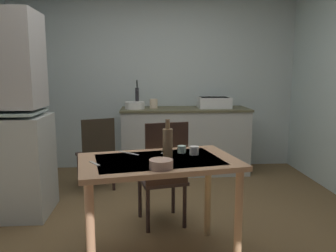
{
  "coord_description": "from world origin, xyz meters",
  "views": [
    {
      "loc": [
        -0.14,
        -2.85,
        1.39
      ],
      "look_at": [
        0.06,
        0.15,
        0.92
      ],
      "focal_mm": 35.84,
      "sensor_mm": 36.0,
      "label": 1
    }
  ],
  "objects_px": {
    "hand_pump": "(137,96)",
    "glass_bottle": "(168,143)",
    "chair_by_counter": "(97,153)",
    "mixing_bowl_counter": "(135,105)",
    "chair_far_side": "(164,173)",
    "dining_table": "(159,174)",
    "serving_bowl_wide": "(161,164)",
    "mug_dark": "(194,150)",
    "sink_basin": "(214,102)"
  },
  "relations": [
    {
      "from": "hand_pump",
      "to": "glass_bottle",
      "type": "bearing_deg",
      "value": -83.33
    },
    {
      "from": "glass_bottle",
      "to": "chair_by_counter",
      "type": "bearing_deg",
      "value": 114.99
    },
    {
      "from": "hand_pump",
      "to": "glass_bottle",
      "type": "height_order",
      "value": "hand_pump"
    },
    {
      "from": "mixing_bowl_counter",
      "to": "chair_far_side",
      "type": "relative_size",
      "value": 0.27
    },
    {
      "from": "dining_table",
      "to": "serving_bowl_wide",
      "type": "bearing_deg",
      "value": -88.16
    },
    {
      "from": "chair_far_side",
      "to": "mug_dark",
      "type": "height_order",
      "value": "chair_far_side"
    },
    {
      "from": "mug_dark",
      "to": "chair_far_side",
      "type": "bearing_deg",
      "value": 115.27
    },
    {
      "from": "hand_pump",
      "to": "mug_dark",
      "type": "height_order",
      "value": "hand_pump"
    },
    {
      "from": "serving_bowl_wide",
      "to": "hand_pump",
      "type": "bearing_deg",
      "value": 94.81
    },
    {
      "from": "chair_far_side",
      "to": "sink_basin",
      "type": "bearing_deg",
      "value": 64.88
    },
    {
      "from": "sink_basin",
      "to": "mixing_bowl_counter",
      "type": "distance_m",
      "value": 1.1
    },
    {
      "from": "hand_pump",
      "to": "serving_bowl_wide",
      "type": "distance_m",
      "value": 2.57
    },
    {
      "from": "mixing_bowl_counter",
      "to": "sink_basin",
      "type": "bearing_deg",
      "value": 2.61
    },
    {
      "from": "sink_basin",
      "to": "mug_dark",
      "type": "bearing_deg",
      "value": -105.32
    },
    {
      "from": "sink_basin",
      "to": "dining_table",
      "type": "height_order",
      "value": "sink_basin"
    },
    {
      "from": "mixing_bowl_counter",
      "to": "serving_bowl_wide",
      "type": "relative_size",
      "value": 1.72
    },
    {
      "from": "serving_bowl_wide",
      "to": "sink_basin",
      "type": "bearing_deg",
      "value": 71.17
    },
    {
      "from": "dining_table",
      "to": "glass_bottle",
      "type": "height_order",
      "value": "glass_bottle"
    },
    {
      "from": "serving_bowl_wide",
      "to": "mug_dark",
      "type": "relative_size",
      "value": 2.2
    },
    {
      "from": "chair_by_counter",
      "to": "glass_bottle",
      "type": "relative_size",
      "value": 3.0
    },
    {
      "from": "dining_table",
      "to": "chair_far_side",
      "type": "xyz_separation_m",
      "value": [
        0.07,
        0.57,
        -0.17
      ]
    },
    {
      "from": "sink_basin",
      "to": "chair_by_counter",
      "type": "height_order",
      "value": "sink_basin"
    },
    {
      "from": "chair_by_counter",
      "to": "hand_pump",
      "type": "bearing_deg",
      "value": 57.11
    },
    {
      "from": "mixing_bowl_counter",
      "to": "glass_bottle",
      "type": "height_order",
      "value": "glass_bottle"
    },
    {
      "from": "chair_by_counter",
      "to": "glass_bottle",
      "type": "xyz_separation_m",
      "value": [
        0.74,
        -1.59,
        0.44
      ]
    },
    {
      "from": "mixing_bowl_counter",
      "to": "serving_bowl_wide",
      "type": "xyz_separation_m",
      "value": [
        0.24,
        -2.45,
        -0.15
      ]
    },
    {
      "from": "chair_by_counter",
      "to": "dining_table",
      "type": "bearing_deg",
      "value": -66.83
    },
    {
      "from": "dining_table",
      "to": "chair_far_side",
      "type": "bearing_deg",
      "value": 83.39
    },
    {
      "from": "dining_table",
      "to": "mug_dark",
      "type": "xyz_separation_m",
      "value": [
        0.27,
        0.13,
        0.14
      ]
    },
    {
      "from": "chair_far_side",
      "to": "serving_bowl_wide",
      "type": "height_order",
      "value": "chair_far_side"
    },
    {
      "from": "mixing_bowl_counter",
      "to": "mug_dark",
      "type": "relative_size",
      "value": 3.79
    },
    {
      "from": "hand_pump",
      "to": "chair_far_side",
      "type": "distance_m",
      "value": 1.85
    },
    {
      "from": "serving_bowl_wide",
      "to": "glass_bottle",
      "type": "distance_m",
      "value": 0.25
    },
    {
      "from": "mixing_bowl_counter",
      "to": "chair_by_counter",
      "type": "xyz_separation_m",
      "value": [
        -0.44,
        -0.63,
        -0.5
      ]
    },
    {
      "from": "sink_basin",
      "to": "mixing_bowl_counter",
      "type": "xyz_separation_m",
      "value": [
        -1.1,
        -0.05,
        -0.03
      ]
    },
    {
      "from": "glass_bottle",
      "to": "mug_dark",
      "type": "bearing_deg",
      "value": 32.93
    },
    {
      "from": "serving_bowl_wide",
      "to": "glass_bottle",
      "type": "relative_size",
      "value": 0.53
    },
    {
      "from": "chair_by_counter",
      "to": "serving_bowl_wide",
      "type": "distance_m",
      "value": 1.97
    },
    {
      "from": "mixing_bowl_counter",
      "to": "mug_dark",
      "type": "bearing_deg",
      "value": -76.24
    },
    {
      "from": "sink_basin",
      "to": "mug_dark",
      "type": "relative_size",
      "value": 6.26
    },
    {
      "from": "mixing_bowl_counter",
      "to": "glass_bottle",
      "type": "xyz_separation_m",
      "value": [
        0.3,
        -2.22,
        -0.06
      ]
    },
    {
      "from": "hand_pump",
      "to": "serving_bowl_wide",
      "type": "xyz_separation_m",
      "value": [
        0.21,
        -2.55,
        -0.27
      ]
    },
    {
      "from": "mug_dark",
      "to": "sink_basin",
      "type": "bearing_deg",
      "value": 74.68
    },
    {
      "from": "serving_bowl_wide",
      "to": "mug_dark",
      "type": "distance_m",
      "value": 0.45
    },
    {
      "from": "chair_by_counter",
      "to": "serving_bowl_wide",
      "type": "relative_size",
      "value": 5.65
    },
    {
      "from": "dining_table",
      "to": "chair_by_counter",
      "type": "relative_size",
      "value": 1.41
    },
    {
      "from": "mixing_bowl_counter",
      "to": "dining_table",
      "type": "height_order",
      "value": "mixing_bowl_counter"
    },
    {
      "from": "chair_far_side",
      "to": "glass_bottle",
      "type": "bearing_deg",
      "value": -90.1
    },
    {
      "from": "mixing_bowl_counter",
      "to": "mug_dark",
      "type": "distance_m",
      "value": 2.15
    },
    {
      "from": "chair_far_side",
      "to": "dining_table",
      "type": "bearing_deg",
      "value": -96.61
    }
  ]
}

